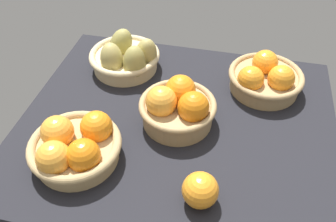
# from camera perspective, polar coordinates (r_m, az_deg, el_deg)

# --- Properties ---
(market_tray) EXTENTS (0.84, 0.72, 0.03)m
(market_tray) POSITION_cam_1_polar(r_m,az_deg,el_deg) (0.95, 1.41, -2.53)
(market_tray) COLOR black
(market_tray) RESTS_ON ground
(basket_center) EXTENTS (0.20, 0.20, 0.12)m
(basket_center) POSITION_cam_1_polar(r_m,az_deg,el_deg) (0.91, 1.45, 0.72)
(basket_center) COLOR tan
(basket_center) RESTS_ON market_tray
(basket_far_left_pears) EXTENTS (0.23, 0.22, 0.14)m
(basket_far_left_pears) POSITION_cam_1_polar(r_m,az_deg,el_deg) (1.10, -6.77, 8.59)
(basket_far_left_pears) COLOR #D3BC8C
(basket_far_left_pears) RESTS_ON market_tray
(basket_near_left) EXTENTS (0.22, 0.22, 0.11)m
(basket_near_left) POSITION_cam_1_polar(r_m,az_deg,el_deg) (0.85, -14.94, -5.60)
(basket_near_left) COLOR tan
(basket_near_left) RESTS_ON market_tray
(basket_far_right) EXTENTS (0.22, 0.22, 0.11)m
(basket_far_right) POSITION_cam_1_polar(r_m,az_deg,el_deg) (1.05, 15.53, 5.22)
(basket_far_right) COLOR tan
(basket_far_right) RESTS_ON market_tray
(loose_orange_front_gap) EXTENTS (0.08, 0.08, 0.08)m
(loose_orange_front_gap) POSITION_cam_1_polar(r_m,az_deg,el_deg) (0.76, 5.27, -12.70)
(loose_orange_front_gap) COLOR orange
(loose_orange_front_gap) RESTS_ON market_tray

